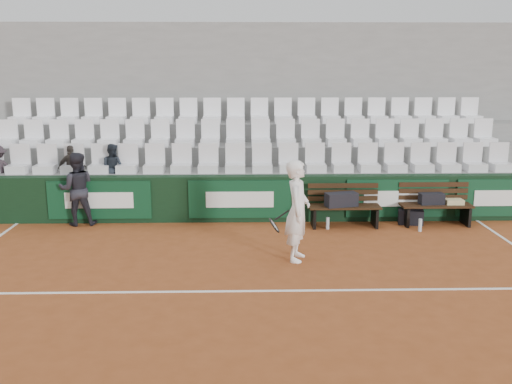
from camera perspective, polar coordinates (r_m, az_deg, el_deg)
name	(u,v)px	position (r m, az deg, el deg)	size (l,w,h in m)	color
ground	(252,291)	(8.75, -0.37, -9.90)	(80.00, 80.00, 0.00)	brown
court_baseline	(252,291)	(8.74, -0.37, -9.87)	(18.00, 0.06, 0.01)	white
back_barrier	(252,198)	(12.40, -0.39, -0.64)	(18.00, 0.34, 1.00)	black
grandstand_tier_front	(249,192)	(13.02, -0.74, 0.00)	(18.00, 0.95, 1.00)	gray
grandstand_tier_mid	(248,174)	(13.90, -0.79, 1.76)	(18.00, 0.95, 1.45)	gray
grandstand_tier_back	(248,159)	(14.80, -0.83, 3.32)	(18.00, 0.95, 1.90)	gray
grandstand_rear_wall	(247,109)	(15.27, -0.87, 8.33)	(18.00, 0.30, 4.40)	gray
seat_row_front	(249,158)	(12.69, -0.74, 3.42)	(11.90, 0.44, 0.63)	silver
seat_row_mid	(248,133)	(13.57, -0.79, 5.94)	(11.90, 0.44, 0.63)	white
seat_row_back	(248,111)	(14.47, -0.84, 8.15)	(11.90, 0.44, 0.63)	white
bench_left	(344,216)	(12.17, 8.80, -2.39)	(1.50, 0.56, 0.45)	black
bench_right	(435,215)	(12.73, 17.51, -2.16)	(1.50, 0.56, 0.45)	#321D0F
sports_bag_left	(341,200)	(12.03, 8.53, -0.75)	(0.66, 0.28, 0.28)	black
sports_bag_right	(431,199)	(12.64, 17.14, -0.64)	(0.51, 0.24, 0.24)	black
towel	(454,202)	(12.82, 19.18, -0.91)	(0.37, 0.27, 0.10)	#C8BB81
sports_bag_ground	(411,217)	(12.68, 15.20, -2.40)	(0.52, 0.31, 0.31)	black
water_bottle_near	(328,223)	(11.95, 7.17, -3.11)	(0.07, 0.07, 0.25)	silver
water_bottle_far	(420,225)	(12.17, 16.09, -3.20)	(0.07, 0.07, 0.26)	silver
tennis_player	(297,211)	(9.87, 4.17, -1.89)	(0.77, 0.72, 1.77)	white
ball_kid	(77,189)	(12.60, -17.46, 0.28)	(0.76, 0.59, 1.56)	black
spectator_b	(71,149)	(13.26, -18.05, 4.13)	(0.62, 0.26, 1.06)	#302B26
spectator_c	(111,148)	(13.03, -14.26, 4.29)	(0.53, 0.41, 1.09)	black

